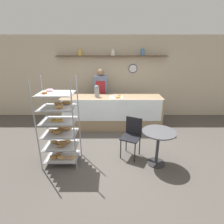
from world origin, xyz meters
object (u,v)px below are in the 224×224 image
at_px(cafe_chair, 132,133).
at_px(donut_tray_counter, 117,97).
at_px(pastry_rack, 60,129).
at_px(cafe_table, 159,140).
at_px(coffee_carafe, 97,91).
at_px(person_worker, 101,93).

relative_size(cafe_chair, donut_tray_counter, 2.38).
xyz_separation_m(pastry_rack, cafe_table, (1.98, -0.07, -0.20)).
bearing_deg(coffee_carafe, person_worker, 82.48).
distance_m(cafe_table, donut_tray_counter, 1.94).
xyz_separation_m(cafe_chair, donut_tray_counter, (-0.30, 1.38, 0.45)).
height_order(cafe_chair, donut_tray_counter, donut_tray_counter).
bearing_deg(person_worker, donut_tray_counter, -53.93).
distance_m(cafe_table, cafe_chair, 0.59).
relative_size(cafe_table, donut_tray_counter, 2.02).
bearing_deg(pastry_rack, coffee_carafe, 70.49).
xyz_separation_m(cafe_chair, coffee_carafe, (-0.88, 1.46, 0.59)).
xyz_separation_m(person_worker, cafe_table, (1.28, -2.40, -0.37)).
height_order(person_worker, cafe_chair, person_worker).
xyz_separation_m(cafe_table, coffee_carafe, (-1.36, 1.79, 0.57)).
bearing_deg(donut_tray_counter, coffee_carafe, 172.38).
distance_m(coffee_carafe, donut_tray_counter, 0.60).
relative_size(pastry_rack, cafe_chair, 2.04).
height_order(cafe_chair, coffee_carafe, coffee_carafe).
relative_size(pastry_rack, donut_tray_counter, 4.84).
relative_size(cafe_table, coffee_carafe, 2.24).
bearing_deg(coffee_carafe, donut_tray_counter, -7.62).
relative_size(cafe_chair, coffee_carafe, 2.63).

